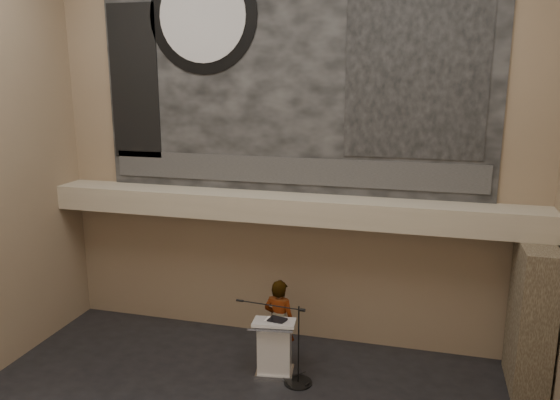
% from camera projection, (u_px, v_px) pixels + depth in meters
% --- Properties ---
extents(wall_back, '(10.00, 0.02, 8.50)m').
position_uv_depth(wall_back, '(290.00, 141.00, 11.02)').
color(wall_back, '#856E54').
rests_on(wall_back, floor).
extents(soffit, '(10.00, 0.80, 0.50)m').
position_uv_depth(soffit, '(285.00, 208.00, 10.94)').
color(soffit, tan).
rests_on(soffit, wall_back).
extents(sprinkler_left, '(0.04, 0.04, 0.06)m').
position_uv_depth(sprinkler_left, '(210.00, 217.00, 11.37)').
color(sprinkler_left, '#B2893D').
rests_on(sprinkler_left, soffit).
extents(sprinkler_right, '(0.04, 0.04, 0.06)m').
position_uv_depth(sprinkler_right, '(380.00, 229.00, 10.48)').
color(sprinkler_right, '#B2893D').
rests_on(sprinkler_right, soffit).
extents(banner, '(8.00, 0.05, 5.00)m').
position_uv_depth(banner, '(290.00, 67.00, 10.67)').
color(banner, black).
rests_on(banner, wall_back).
extents(banner_text_strip, '(7.76, 0.02, 0.55)m').
position_uv_depth(banner_text_strip, '(289.00, 171.00, 11.09)').
color(banner_text_strip, '#313131').
rests_on(banner_text_strip, banner).
extents(banner_clock_rim, '(2.30, 0.02, 2.30)m').
position_uv_depth(banner_clock_rim, '(202.00, 16.00, 10.86)').
color(banner_clock_rim, black).
rests_on(banner_clock_rim, banner).
extents(banner_clock_face, '(1.84, 0.02, 1.84)m').
position_uv_depth(banner_clock_face, '(202.00, 16.00, 10.84)').
color(banner_clock_face, silver).
rests_on(banner_clock_face, banner).
extents(banner_building_print, '(2.60, 0.02, 3.60)m').
position_uv_depth(banner_building_print, '(417.00, 61.00, 10.00)').
color(banner_building_print, black).
rests_on(banner_building_print, banner).
extents(banner_brick_print, '(1.10, 0.02, 3.20)m').
position_uv_depth(banner_brick_print, '(134.00, 82.00, 11.56)').
color(banner_brick_print, black).
rests_on(banner_brick_print, banner).
extents(stone_pier, '(0.60, 1.40, 2.70)m').
position_uv_depth(stone_pier, '(531.00, 317.00, 9.71)').
color(stone_pier, '#463A2B').
rests_on(stone_pier, floor).
extents(lectern, '(0.86, 0.66, 1.14)m').
position_uv_depth(lectern, '(275.00, 347.00, 10.26)').
color(lectern, silver).
rests_on(lectern, floor).
extents(binder, '(0.36, 0.31, 0.04)m').
position_uv_depth(binder, '(277.00, 320.00, 10.12)').
color(binder, black).
rests_on(binder, lectern).
extents(papers, '(0.25, 0.32, 0.00)m').
position_uv_depth(papers, '(270.00, 320.00, 10.13)').
color(papers, white).
rests_on(papers, lectern).
extents(speaker_person, '(0.70, 0.52, 1.75)m').
position_uv_depth(speaker_person, '(279.00, 322.00, 10.56)').
color(speaker_person, white).
rests_on(speaker_person, floor).
extents(mic_stand, '(1.47, 0.52, 1.53)m').
position_uv_depth(mic_stand, '(296.00, 371.00, 10.04)').
color(mic_stand, black).
rests_on(mic_stand, floor).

